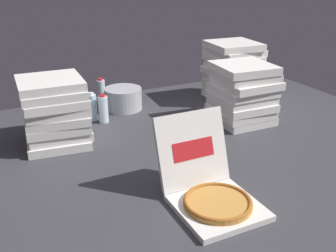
{
  "coord_description": "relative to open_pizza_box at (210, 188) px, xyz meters",
  "views": [
    {
      "loc": [
        -0.93,
        -1.74,
        1.0
      ],
      "look_at": [
        -0.03,
        0.1,
        0.14
      ],
      "focal_mm": 41.87,
      "sensor_mm": 36.0,
      "label": 1
    }
  ],
  "objects": [
    {
      "name": "water_bottle_1",
      "position": [
        -0.13,
        1.13,
        0.02
      ],
      "size": [
        0.06,
        0.06,
        0.2
      ],
      "color": "silver",
      "rests_on": "ground_plane"
    },
    {
      "name": "ice_bucket",
      "position": [
        0.08,
        1.32,
        0.0
      ],
      "size": [
        0.27,
        0.27,
        0.16
      ],
      "primitive_type": "cylinder",
      "color": "#B7BABF",
      "rests_on": "ground_plane"
    },
    {
      "name": "pizza_stack_left_mid",
      "position": [
        0.93,
        1.17,
        0.15
      ],
      "size": [
        0.39,
        0.38,
        0.44
      ],
      "color": "white",
      "rests_on": "ground_plane"
    },
    {
      "name": "ground_plane",
      "position": [
        0.11,
        0.48,
        -0.09
      ],
      "size": [
        3.2,
        2.4,
        0.02
      ],
      "primitive_type": "cube",
      "color": "#38383D"
    },
    {
      "name": "pizza_stack_center_far",
      "position": [
        0.71,
        0.74,
        0.12
      ],
      "size": [
        0.39,
        0.39,
        0.39
      ],
      "color": "white",
      "rests_on": "ground_plane"
    },
    {
      "name": "open_pizza_box",
      "position": [
        0.0,
        0.0,
        0.0
      ],
      "size": [
        0.35,
        0.48,
        0.36
      ],
      "color": "white",
      "rests_on": "ground_plane"
    },
    {
      "name": "water_bottle_0",
      "position": [
        -0.03,
        1.51,
        0.02
      ],
      "size": [
        0.06,
        0.06,
        0.2
      ],
      "color": "silver",
      "rests_on": "ground_plane"
    },
    {
      "name": "pizza_stack_left_near",
      "position": [
        -0.47,
        0.94,
        0.12
      ],
      "size": [
        0.4,
        0.4,
        0.39
      ],
      "color": "white",
      "rests_on": "ground_plane"
    },
    {
      "name": "water_bottle_2",
      "position": [
        -0.19,
        1.2,
        0.02
      ],
      "size": [
        0.06,
        0.06,
        0.2
      ],
      "color": "silver",
      "rests_on": "ground_plane"
    }
  ]
}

